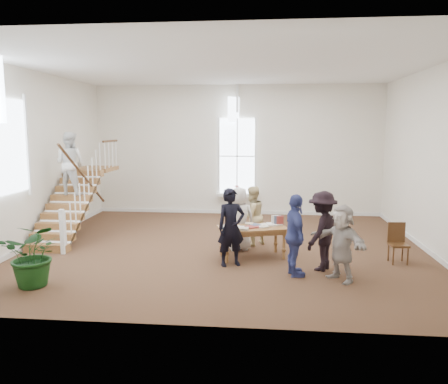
# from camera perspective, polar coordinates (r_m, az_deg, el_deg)

# --- Properties ---
(ground) EXTENTS (10.00, 10.00, 0.00)m
(ground) POSITION_cam_1_polar(r_m,az_deg,el_deg) (11.25, 0.19, -7.24)
(ground) COLOR #4A2C1D
(ground) RESTS_ON ground
(room_shell) EXTENTS (10.49, 10.00, 10.00)m
(room_shell) POSITION_cam_1_polar(r_m,az_deg,el_deg) (15.44, 1.68, -1.43)
(room_shell) COLOR white
(room_shell) RESTS_ON ground
(staircase) EXTENTS (1.10, 4.10, 2.92)m
(staircase) POSITION_cam_1_polar(r_m,az_deg,el_deg) (12.79, -19.25, 1.58)
(staircase) COLOR brown
(staircase) RESTS_ON ground
(library_table) EXTENTS (1.72, 1.22, 0.79)m
(library_table) POSITION_cam_1_polar(r_m,az_deg,el_deg) (10.27, 3.67, -5.03)
(library_table) COLOR brown
(library_table) RESTS_ON ground
(police_officer) EXTENTS (0.75, 0.64, 1.73)m
(police_officer) POSITION_cam_1_polar(r_m,az_deg,el_deg) (9.62, 0.94, -4.63)
(police_officer) COLOR black
(police_officer) RESTS_ON ground
(elderly_woman) EXTENTS (0.89, 0.71, 1.59)m
(elderly_woman) POSITION_cam_1_polar(r_m,az_deg,el_deg) (10.85, 1.99, -3.53)
(elderly_woman) COLOR silver
(elderly_woman) RESTS_ON ground
(person_yellow) EXTENTS (0.95, 0.94, 1.55)m
(person_yellow) POSITION_cam_1_polar(r_m,az_deg,el_deg) (11.33, 3.66, -3.12)
(person_yellow) COLOR #DBC488
(person_yellow) RESTS_ON ground
(woman_cluster_a) EXTENTS (0.60, 1.06, 1.70)m
(woman_cluster_a) POSITION_cam_1_polar(r_m,az_deg,el_deg) (9.08, 9.28, -5.62)
(woman_cluster_a) COLOR navy
(woman_cluster_a) RESTS_ON ground
(woman_cluster_b) EXTENTS (1.11, 1.27, 1.71)m
(woman_cluster_b) POSITION_cam_1_polar(r_m,az_deg,el_deg) (9.57, 12.70, -4.97)
(woman_cluster_b) COLOR black
(woman_cluster_b) RESTS_ON ground
(woman_cluster_c) EXTENTS (1.21, 1.42, 1.54)m
(woman_cluster_c) POSITION_cam_1_polar(r_m,az_deg,el_deg) (9.01, 15.10, -6.43)
(woman_cluster_c) COLOR #B7ACA5
(woman_cluster_c) RESTS_ON ground
(floor_plant) EXTENTS (1.28, 1.16, 1.25)m
(floor_plant) POSITION_cam_1_polar(r_m,az_deg,el_deg) (9.20, -23.53, -7.48)
(floor_plant) COLOR #103410
(floor_plant) RESTS_ON ground
(side_chair) EXTENTS (0.42, 0.42, 0.91)m
(side_chair) POSITION_cam_1_polar(r_m,az_deg,el_deg) (10.68, 21.72, -5.93)
(side_chair) COLOR #3E2811
(side_chair) RESTS_ON ground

